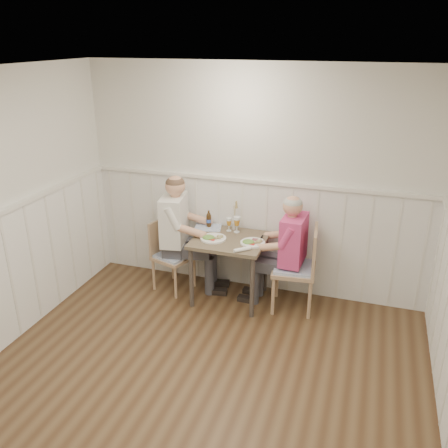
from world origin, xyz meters
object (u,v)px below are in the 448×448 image
at_px(diner_cream, 179,242).
at_px(chair_left, 170,252).
at_px(dining_table, 230,248).
at_px(chair_right, 300,266).
at_px(beer_bottle, 209,220).
at_px(grass_vase, 234,216).
at_px(man_in_pink, 289,261).

bearing_deg(diner_cream, chair_left, -166.10).
distance_m(dining_table, chair_right, 0.79).
distance_m(dining_table, beer_bottle, 0.47).
xyz_separation_m(chair_left, diner_cream, (0.10, 0.03, 0.14)).
bearing_deg(grass_vase, beer_bottle, -175.11).
xyz_separation_m(chair_right, grass_vase, (-0.82, 0.24, 0.39)).
relative_size(diner_cream, grass_vase, 3.85).
relative_size(chair_left, man_in_pink, 0.64).
bearing_deg(diner_cream, man_in_pink, -0.04).
bearing_deg(diner_cream, grass_vase, 19.71).
bearing_deg(grass_vase, chair_left, -161.12).
distance_m(dining_table, man_in_pink, 0.67).
relative_size(man_in_pink, beer_bottle, 6.53).
bearing_deg(chair_right, dining_table, -177.45).
xyz_separation_m(dining_table, chair_left, (-0.75, 0.04, -0.18)).
height_order(dining_table, chair_right, chair_right).
relative_size(dining_table, chair_left, 0.94).
distance_m(man_in_pink, grass_vase, 0.81).
distance_m(dining_table, chair_left, 0.77).
xyz_separation_m(dining_table, beer_bottle, (-0.33, 0.25, 0.20)).
xyz_separation_m(diner_cream, beer_bottle, (0.31, 0.19, 0.25)).
height_order(dining_table, grass_vase, grass_vase).
distance_m(chair_left, beer_bottle, 0.60).
xyz_separation_m(dining_table, man_in_pink, (0.66, 0.06, -0.09)).
bearing_deg(beer_bottle, chair_left, -152.21).
bearing_deg(chair_left, man_in_pink, 1.01).
distance_m(chair_right, diner_cream, 1.43).
relative_size(chair_right, beer_bottle, 4.78).
distance_m(dining_table, grass_vase, 0.39).
relative_size(chair_left, grass_vase, 2.30).
height_order(man_in_pink, diner_cream, diner_cream).
distance_m(diner_cream, beer_bottle, 0.44).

